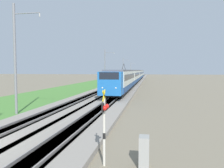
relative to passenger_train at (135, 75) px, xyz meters
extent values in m
cube|color=gray|center=(-8.36, 3.96, -2.26)|extent=(240.00, 4.40, 0.30)
cube|color=gray|center=(-8.36, 0.00, -2.26)|extent=(240.00, 4.40, 0.30)
cube|color=#4C4238|center=(-8.36, 3.96, -2.26)|extent=(240.00, 1.57, 0.30)
cube|color=gray|center=(-8.36, 4.49, -2.04)|extent=(240.00, 0.07, 0.15)
cube|color=gray|center=(-8.36, 3.43, -2.04)|extent=(240.00, 0.07, 0.15)
cube|color=#4C4238|center=(-8.36, 0.00, -2.26)|extent=(240.00, 1.57, 0.30)
cube|color=gray|center=(-8.36, 0.53, -2.04)|extent=(240.00, 0.07, 0.15)
cube|color=gray|center=(-8.36, -0.53, -2.04)|extent=(240.00, 0.07, 0.15)
cube|color=#4C8438|center=(-8.36, 10.78, -2.35)|extent=(240.00, 11.74, 0.12)
cube|color=blue|center=(-41.43, 0.00, -0.01)|extent=(2.18, 2.79, 2.80)
cube|color=black|center=(-41.76, 0.00, 0.93)|extent=(1.57, 2.33, 0.84)
sphere|color=#F2EAC6|center=(-42.47, 0.80, -0.48)|extent=(0.20, 0.20, 0.20)
sphere|color=#F2EAC6|center=(-42.47, -0.80, -0.48)|extent=(0.20, 0.20, 0.20)
cube|color=navy|center=(-31.09, 0.00, -1.02)|extent=(18.50, 2.91, 0.78)
cube|color=silver|center=(-31.09, 0.00, 0.38)|extent=(18.50, 2.91, 2.02)
cube|color=black|center=(-31.09, 0.00, 0.54)|extent=(17.02, 2.93, 0.85)
cube|color=#515156|center=(-31.09, 0.00, 1.51)|extent=(18.50, 2.68, 0.25)
cube|color=black|center=(-31.09, 0.00, -1.69)|extent=(17.57, 2.47, 0.55)
cylinder|color=black|center=(-38.54, 0.53, -1.53)|extent=(0.86, 0.12, 0.86)
cylinder|color=black|center=(-38.54, -0.53, -1.53)|extent=(0.86, 0.12, 0.86)
cube|color=navy|center=(-10.91, 0.00, -1.02)|extent=(20.68, 2.91, 0.78)
cube|color=silver|center=(-10.91, 0.00, 0.38)|extent=(20.68, 2.91, 2.02)
cube|color=black|center=(-10.91, 0.00, 0.54)|extent=(19.02, 2.93, 0.85)
cube|color=#515156|center=(-10.91, 0.00, 1.51)|extent=(20.68, 2.68, 0.25)
cube|color=black|center=(-10.91, 0.00, -1.69)|extent=(19.64, 2.47, 0.55)
cube|color=navy|center=(10.37, 0.00, -1.02)|extent=(20.68, 2.91, 0.78)
cube|color=silver|center=(10.37, 0.00, 0.38)|extent=(20.68, 2.91, 2.02)
cube|color=black|center=(10.37, 0.00, 0.54)|extent=(19.02, 2.93, 0.85)
cube|color=#515156|center=(10.37, 0.00, 1.51)|extent=(20.68, 2.68, 0.25)
cube|color=black|center=(10.37, 0.00, -1.69)|extent=(19.64, 2.47, 0.55)
cube|color=navy|center=(31.64, 0.00, -1.02)|extent=(20.68, 2.91, 0.78)
cube|color=silver|center=(31.64, 0.00, 0.38)|extent=(20.68, 2.91, 2.02)
cube|color=black|center=(31.64, 0.00, 0.54)|extent=(19.02, 2.93, 0.85)
cube|color=#515156|center=(31.64, 0.00, 1.51)|extent=(20.68, 2.68, 0.25)
cube|color=black|center=(31.64, 0.00, -1.69)|extent=(19.64, 2.47, 0.55)
cylinder|color=black|center=(-28.32, 0.17, 2.19)|extent=(0.06, 0.33, 1.08)
cylinder|color=black|center=(-28.32, -0.18, 2.19)|extent=(0.06, 0.33, 1.08)
cube|color=black|center=(-38.54, 0.00, -2.41)|extent=(0.10, 0.10, 0.00)
cylinder|color=beige|center=(-58.60, -2.84, -1.00)|extent=(0.11, 0.11, 2.82)
cylinder|color=black|center=(-58.60, -2.84, -1.14)|extent=(0.12, 0.12, 0.25)
cube|color=black|center=(-58.60, -2.84, 0.06)|extent=(0.70, 0.06, 0.36)
sphere|color=red|center=(-58.38, -2.91, 0.06)|extent=(0.20, 0.20, 0.20)
sphere|color=red|center=(-58.82, -2.91, 0.06)|extent=(0.20, 0.20, 0.20)
cube|color=yellow|center=(-58.60, -2.84, 0.53)|extent=(0.49, 0.03, 0.49)
cube|color=yellow|center=(-58.60, -2.84, 0.53)|extent=(0.49, 0.03, 0.49)
cylinder|color=slate|center=(-49.95, 6.93, 2.45)|extent=(0.22, 0.22, 9.72)
cylinder|color=slate|center=(-49.95, 5.73, 6.41)|extent=(0.08, 2.40, 0.08)
cylinder|color=#B2ADA8|center=(-49.95, 4.53, 6.21)|extent=(0.10, 0.10, 0.30)
cylinder|color=slate|center=(-11.66, 6.93, 2.29)|extent=(0.22, 0.22, 9.40)
cylinder|color=slate|center=(-11.66, 5.73, 6.09)|extent=(0.08, 2.40, 0.08)
cylinder|color=#B2ADA8|center=(-11.66, 4.53, 5.89)|extent=(0.10, 0.10, 0.30)
cylinder|color=slate|center=(26.62, 6.93, 2.28)|extent=(0.22, 0.22, 9.37)
cylinder|color=slate|center=(26.62, 5.73, 6.06)|extent=(0.08, 2.40, 0.08)
cylinder|color=#B2ADA8|center=(26.62, 4.53, 5.86)|extent=(0.10, 0.10, 0.30)
cylinder|color=slate|center=(64.90, 6.93, 2.04)|extent=(0.22, 0.22, 8.90)
cylinder|color=slate|center=(64.90, 5.73, 5.58)|extent=(0.08, 2.40, 0.08)
cylinder|color=#B2ADA8|center=(64.90, 4.53, 5.38)|extent=(0.10, 0.10, 0.30)
cube|color=gray|center=(-58.46, -4.48, -1.77)|extent=(0.59, 0.41, 1.29)
camera|label=1|loc=(-67.28, -4.70, 1.57)|focal=35.00mm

